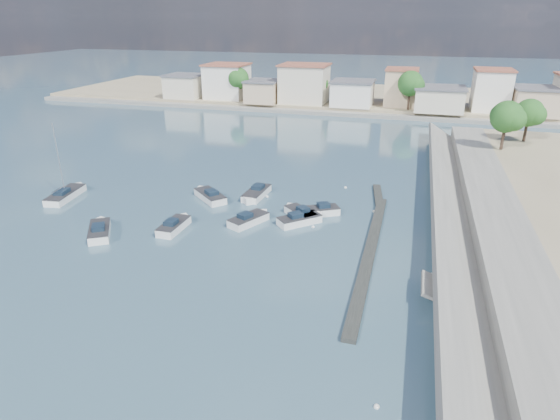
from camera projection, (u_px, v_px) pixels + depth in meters
name	position (u px, v px, depth m)	size (l,w,h in m)	color
ground	(344.00, 157.00, 70.11)	(400.00, 400.00, 0.00)	#2A4555
seawall_walkway	(506.00, 246.00, 41.08)	(5.00, 90.00, 1.80)	slate
breakwater	(372.00, 238.00, 44.05)	(2.00, 31.02, 0.35)	black
far_shore_land	(377.00, 98.00, 115.97)	(160.00, 40.00, 1.40)	gray
far_shore_quay	(367.00, 115.00, 97.46)	(160.00, 2.50, 0.80)	slate
far_town	(423.00, 91.00, 98.22)	(113.01, 12.80, 8.35)	beige
shore_trees	(411.00, 90.00, 90.52)	(74.56, 38.32, 7.92)	#38281E
motorboat_a	(100.00, 230.00, 45.22)	(4.06, 4.92, 1.48)	white
motorboat_b	(250.00, 220.00, 47.64)	(3.53, 4.78, 1.48)	white
motorboat_c	(209.00, 196.00, 53.93)	(4.99, 4.72, 1.48)	white
motorboat_d	(318.00, 211.00, 49.60)	(4.40, 3.43, 1.48)	white
motorboat_e	(175.00, 226.00, 46.25)	(1.76, 4.78, 1.48)	white
motorboat_f	(299.00, 213.00, 49.20)	(4.07, 3.88, 1.48)	white
motorboat_g	(256.00, 194.00, 54.38)	(2.18, 5.63, 1.48)	white
motorboat_h	(301.00, 220.00, 47.57)	(4.43, 4.33, 1.48)	white
sailboat	(67.00, 194.00, 54.32)	(2.86, 6.57, 9.00)	white
mooring_buoys	(344.00, 233.00, 45.42)	(18.56, 34.62, 0.33)	white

